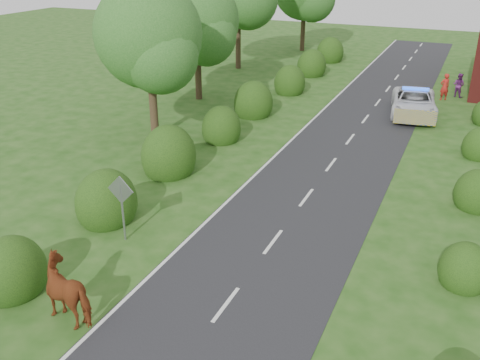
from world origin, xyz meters
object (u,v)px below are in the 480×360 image
at_px(pedestrian_red, 445,87).
at_px(pedestrian_purple, 459,85).
at_px(cow, 72,293).
at_px(police_van, 414,103).
at_px(road_sign, 121,199).

relative_size(pedestrian_red, pedestrian_purple, 1.09).
height_order(cow, pedestrian_purple, pedestrian_purple).
relative_size(police_van, pedestrian_purple, 3.65).
height_order(cow, pedestrian_red, pedestrian_red).
xyz_separation_m(road_sign, pedestrian_red, (8.94, 24.53, -0.74)).
relative_size(road_sign, police_van, 0.42).
bearing_deg(road_sign, cow, -74.11).
relative_size(cow, police_van, 0.36).
distance_m(road_sign, police_van, 21.45).
height_order(road_sign, pedestrian_purple, road_sign).
bearing_deg(road_sign, police_van, 69.51).
relative_size(police_van, pedestrian_red, 3.34).
distance_m(road_sign, pedestrian_red, 26.12).
bearing_deg(road_sign, pedestrian_purple, 69.22).
relative_size(road_sign, cow, 1.15).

